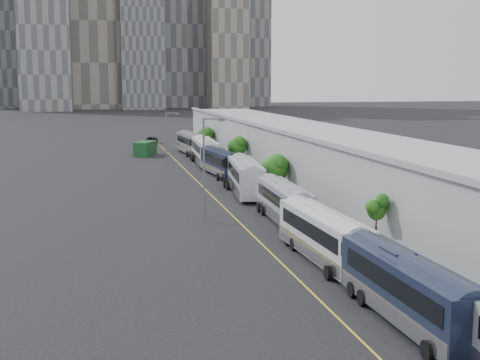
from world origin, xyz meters
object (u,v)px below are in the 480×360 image
object	(u,v)px
bus_5	(221,165)
suv	(151,140)
street_lamp_near	(206,163)
bus_1	(409,296)
bus_2	(324,239)
bus_7	(191,145)
bus_3	(284,205)
street_lamp_far	(168,135)
bus_6	(205,153)
shipping_container	(145,149)
bus_4	(245,180)

from	to	relation	value
bus_5	suv	world-z (taller)	bus_5
street_lamp_near	bus_1	bearing A→B (deg)	-77.62
bus_2	bus_7	bearing A→B (deg)	87.54
bus_3	bus_5	distance (m)	31.12
bus_2	street_lamp_far	size ratio (longest dim) A/B	1.57
bus_6	shipping_container	bearing A→B (deg)	123.18
shipping_container	suv	xyz separation A→B (m)	(2.79, 22.46, -0.53)
bus_1	bus_6	distance (m)	71.46
bus_6	street_lamp_near	world-z (taller)	street_lamp_near
bus_7	street_lamp_far	xyz separation A→B (m)	(-5.85, -16.68, 3.13)
street_lamp_near	suv	size ratio (longest dim) A/B	1.87
bus_7	street_lamp_near	world-z (taller)	street_lamp_near
street_lamp_near	bus_3	bearing A→B (deg)	-12.06
bus_3	bus_4	xyz separation A→B (m)	(-0.21, 15.36, 0.18)
bus_5	bus_2	bearing A→B (deg)	-96.47
bus_6	suv	bearing A→B (deg)	101.29
bus_6	street_lamp_far	world-z (taller)	street_lamp_far
bus_2	bus_7	xyz separation A→B (m)	(0.73, 73.40, 0.07)
bus_1	bus_2	distance (m)	13.03
street_lamp_far	suv	size ratio (longest dim) A/B	1.61
bus_2	bus_6	size ratio (longest dim) A/B	0.91
bus_3	suv	world-z (taller)	bus_3
bus_4	bus_5	xyz separation A→B (m)	(0.09, 15.76, -0.16)
suv	bus_2	bearing A→B (deg)	-74.10
bus_6	bus_7	distance (m)	14.97
bus_1	street_lamp_near	size ratio (longest dim) A/B	1.33
bus_5	street_lamp_far	size ratio (longest dim) A/B	1.55
street_lamp_near	street_lamp_far	distance (m)	41.46
street_lamp_far	suv	world-z (taller)	street_lamp_far
bus_4	street_lamp_near	world-z (taller)	street_lamp_near
bus_4	bus_7	xyz separation A→B (m)	(-0.05, 44.26, -0.06)
bus_2	suv	bearing A→B (deg)	90.91
bus_1	bus_2	bearing A→B (deg)	90.15
bus_1	bus_2	xyz separation A→B (m)	(-0.19, 13.03, 0.01)
suv	bus_6	bearing A→B (deg)	-68.37
bus_1	bus_5	distance (m)	57.93
bus_2	street_lamp_near	xyz separation A→B (m)	(-6.02, 15.28, 3.89)
bus_1	street_lamp_near	world-z (taller)	street_lamp_near
bus_3	bus_4	world-z (taller)	bus_4
street_lamp_far	bus_7	bearing A→B (deg)	70.66
suv	street_lamp_far	bearing A→B (deg)	-77.61
bus_7	street_lamp_far	world-z (taller)	street_lamp_far
suv	bus_5	bearing A→B (deg)	-70.61
street_lamp_near	street_lamp_far	size ratio (longest dim) A/B	1.17
street_lamp_near	suv	xyz separation A→B (m)	(1.37, 79.71, -4.76)
bus_4	suv	size ratio (longest dim) A/B	2.75
bus_2	bus_5	bearing A→B (deg)	87.00
bus_4	shipping_container	bearing A→B (deg)	106.60
bus_3	bus_2	bearing A→B (deg)	-92.77
bus_5	bus_1	bearing A→B (deg)	-96.03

